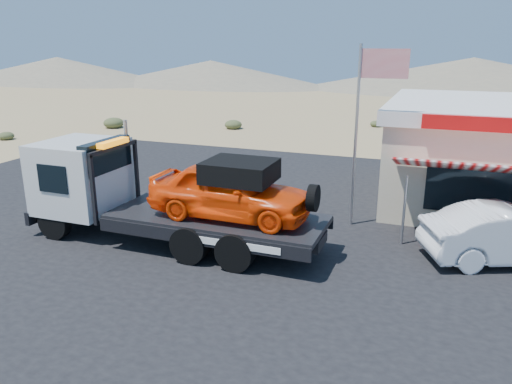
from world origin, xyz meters
TOP-DOWN VIEW (x-y plane):
  - ground at (0.00, 0.00)m, footprint 120.00×120.00m
  - asphalt_lot at (2.00, 3.00)m, footprint 32.00×24.00m
  - tow_truck at (-0.42, 0.92)m, footprint 9.32×2.76m
  - white_sedan at (9.49, 3.08)m, footprint 5.18×3.51m
  - flagpole at (4.93, 4.50)m, footprint 1.55×0.10m
  - desert_scrub at (-14.24, 10.67)m, footprint 25.69×34.20m
  - distant_hills at (-9.77, 55.14)m, footprint 126.00×48.00m

SIDE VIEW (x-z plane):
  - ground at x=0.00m, z-range 0.00..0.00m
  - asphalt_lot at x=2.00m, z-range 0.00..0.02m
  - desert_scrub at x=-14.24m, z-range -0.07..0.72m
  - white_sedan at x=9.49m, z-range 0.02..1.64m
  - tow_truck at x=-0.42m, z-range 0.12..3.23m
  - distant_hills at x=-9.77m, z-range -0.21..3.99m
  - flagpole at x=4.93m, z-range 0.76..6.76m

